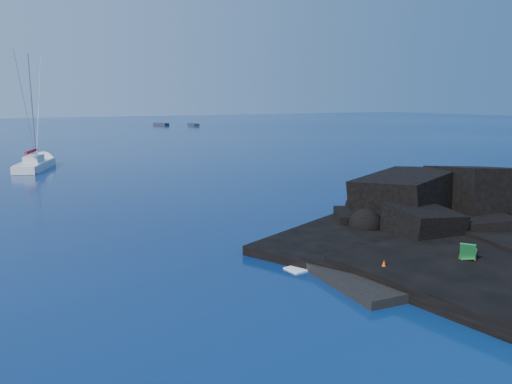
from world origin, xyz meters
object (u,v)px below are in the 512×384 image
sailboat (36,169)px  sunbather (391,262)px  deck_chair (469,249)px  distant_boat_a (161,125)px  distant_boat_b (193,126)px  marker_cone (384,266)px

sailboat → sunbather: size_ratio=7.29×
sailboat → deck_chair: size_ratio=7.07×
sunbather → distant_boat_a: bearing=43.3°
deck_chair → distant_boat_b: bearing=38.7°
sunbather → distant_boat_b: bearing=39.2°
marker_cone → distant_boat_a: 124.74m
distant_boat_a → distant_boat_b: (7.15, -6.09, 0.00)m
sunbather → marker_cone: 0.97m
distant_boat_a → distant_boat_b: bearing=-61.1°
sailboat → distant_boat_a: sailboat is taller
sunbather → marker_cone: marker_cone is taller
sailboat → marker_cone: size_ratio=22.26×
deck_chair → distant_boat_a: (28.79, 121.13, -0.92)m
sailboat → sunbather: bearing=-56.9°
sailboat → distant_boat_a: bearing=83.4°
deck_chair → sunbather: deck_chair is taller
sailboat → marker_cone: (8.09, -42.30, 0.61)m
deck_chair → marker_cone: (-4.06, 0.79, -0.31)m
distant_boat_a → sunbather: bearing=-125.7°
sunbather → distant_boat_b: (39.15, 113.78, -0.51)m
sailboat → sunbather: 42.78m
sunbather → distant_boat_b: size_ratio=0.32×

